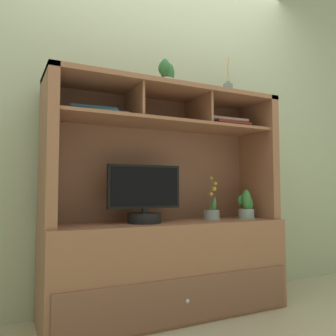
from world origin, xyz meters
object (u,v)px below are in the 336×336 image
tv_monitor (144,199)px  magazine_stack_left (224,125)px  potted_succulent (166,75)px  diffuser_bottle (228,91)px  media_console (168,243)px  potted_fern (246,207)px  potted_orchid (212,213)px  magazine_stack_centre (93,114)px

tv_monitor → magazine_stack_left: bearing=6.6°
potted_succulent → diffuser_bottle: bearing=0.7°
media_console → tv_monitor: bearing=-168.1°
diffuser_bottle → media_console: bearing=-177.6°
magazine_stack_left → tv_monitor: bearing=-173.4°
media_console → potted_fern: bearing=-5.5°
media_console → magazine_stack_left: size_ratio=4.29×
media_console → potted_succulent: potted_succulent is taller
media_console → tv_monitor: media_console is taller
potted_orchid → magazine_stack_centre: bearing=179.1°
potted_fern → diffuser_bottle: size_ratio=0.66×
tv_monitor → potted_orchid: (0.53, 0.05, -0.10)m
diffuser_bottle → potted_succulent: bearing=-179.3°
media_console → potted_orchid: size_ratio=5.23×
magazine_stack_left → magazine_stack_centre: (-0.97, -0.01, -0.01)m
potted_orchid → diffuser_bottle: diffuser_bottle is taller
magazine_stack_centre → media_console: bearing=-3.0°
potted_orchid → potted_fern: size_ratio=1.45×
tv_monitor → magazine_stack_centre: bearing=168.6°
tv_monitor → potted_orchid: size_ratio=1.58×
magazine_stack_left → potted_succulent: potted_succulent is taller
potted_orchid → potted_succulent: 0.99m
potted_orchid → potted_fern: (0.25, -0.07, 0.04)m
media_console → potted_fern: size_ratio=7.60×
media_console → potted_succulent: size_ratio=7.67×
magazine_stack_left → magazine_stack_centre: magazine_stack_left is taller
diffuser_bottle → potted_succulent: 0.51m
potted_orchid → magazine_stack_centre: magazine_stack_centre is taller
tv_monitor → potted_orchid: bearing=5.3°
media_console → magazine_stack_left: bearing=4.6°
tv_monitor → potted_orchid: 0.54m
magazine_stack_left → diffuser_bottle: 0.25m
potted_fern → diffuser_bottle: diffuser_bottle is taller
media_console → magazine_stack_left: (0.48, 0.04, 0.82)m
potted_orchid → magazine_stack_centre: 1.04m
tv_monitor → potted_succulent: (0.18, 0.05, 0.82)m
magazine_stack_centre → potted_succulent: bearing=-1.2°
diffuser_bottle → potted_fern: bearing=-41.3°
potted_fern → potted_succulent: 1.07m
potted_fern → media_console: bearing=174.5°
potted_orchid → magazine_stack_centre: (-0.84, 0.01, 0.62)m
tv_monitor → diffuser_bottle: size_ratio=1.51×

